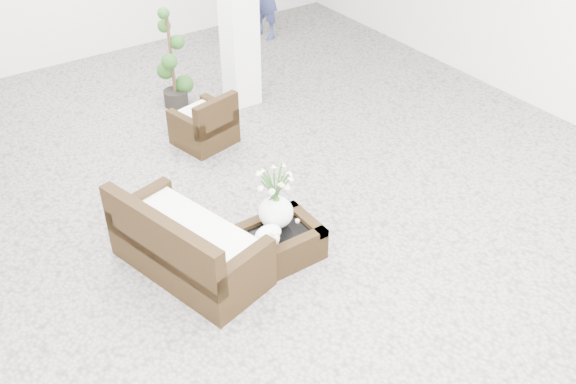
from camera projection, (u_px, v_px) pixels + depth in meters
ground at (283, 236)px, 6.59m from camera, size 11.00×11.00×0.00m
coffee_table at (273, 246)px, 6.22m from camera, size 0.90×0.60×0.31m
sheep_figurine at (268, 235)px, 5.94m from camera, size 0.28×0.23×0.21m
planter_narcissus at (276, 192)px, 6.00m from camera, size 0.44×0.44×0.80m
tealight at (297, 221)px, 6.27m from camera, size 0.04×0.04×0.03m
armchair at (203, 118)px, 7.89m from camera, size 0.78×0.76×0.70m
loveseat at (188, 236)px, 5.95m from camera, size 1.12×1.68×0.82m
topiary at (171, 59)px, 8.51m from camera, size 0.37×0.37×1.39m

